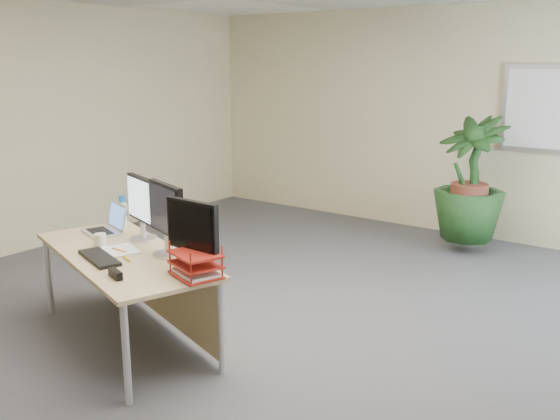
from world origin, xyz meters
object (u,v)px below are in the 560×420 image
Objects in this scene: desk at (137,269)px; monitor_left at (142,204)px; laptop at (108,225)px; monitor_right at (166,215)px; floor_plant at (470,185)px.

desk is 0.52m from monitor_left.
monitor_right is at bearing -10.14° from laptop.
floor_plant is 3.69m from monitor_right.
desk is 1.31× the size of floor_plant.
floor_plant is at bearing 67.75° from monitor_left.
laptop is (-0.58, 0.21, 0.20)m from desk.
desk is 3.83m from floor_plant.
monitor_left is at bearing -112.25° from floor_plant.
desk is 4.89× the size of laptop.
laptop is at bearing -177.33° from monitor_left.
monitor_left is 0.95× the size of monitor_right.
desk is 0.65m from laptop.
monitor_left is (-1.39, -3.39, 0.23)m from floor_plant.
laptop is (-0.40, -0.02, -0.23)m from monitor_left.
monitor_right is (0.28, 0.06, 0.45)m from desk.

